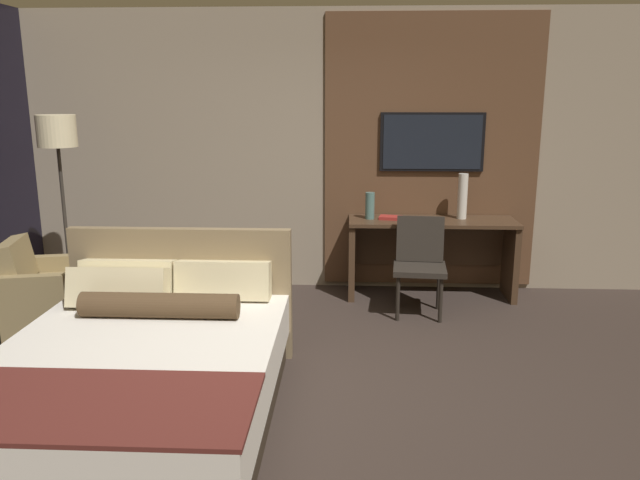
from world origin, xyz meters
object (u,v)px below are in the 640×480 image
at_px(tv, 432,142).
at_px(desk_chair, 420,257).
at_px(floor_lamp, 58,148).
at_px(vase_tall, 462,196).
at_px(desk, 431,245).
at_px(book, 391,218).
at_px(armchair_by_window, 52,298).
at_px(vase_short, 370,206).
at_px(bed, 141,374).

relative_size(tv, desk_chair, 1.16).
distance_m(desk_chair, floor_lamp, 3.39).
bearing_deg(vase_tall, desk_chair, -130.60).
relative_size(desk, desk_chair, 1.84).
distance_m(vase_tall, book, 0.73).
xyz_separation_m(tv, desk_chair, (-0.16, -0.72, -0.99)).
bearing_deg(armchair_by_window, vase_tall, -85.23).
distance_m(tv, desk_chair, 1.23).
relative_size(vase_short, book, 1.07).
relative_size(floor_lamp, book, 7.39).
bearing_deg(book, desk_chair, -62.76).
distance_m(desk, armchair_by_window, 3.53).
height_order(bed, armchair_by_window, bed).
relative_size(bed, floor_lamp, 1.22).
bearing_deg(vase_short, tv, 21.37).
bearing_deg(book, bed, -123.48).
bearing_deg(book, tv, 31.49).
bearing_deg(desk_chair, floor_lamp, -173.11).
height_order(floor_lamp, vase_tall, floor_lamp).
bearing_deg(bed, tv, 53.21).
height_order(tv, book, tv).
bearing_deg(vase_tall, tv, 147.32).
relative_size(bed, desk, 1.35).
bearing_deg(desk, vase_tall, 6.13).
relative_size(desk, vase_tall, 3.66).
height_order(desk_chair, vase_short, vase_short).
distance_m(bed, vase_tall, 3.59).
xyz_separation_m(desk_chair, vase_short, (-0.45, 0.48, 0.39)).
distance_m(desk, floor_lamp, 3.59).
xyz_separation_m(desk, tv, (0.00, 0.22, 0.99)).
height_order(vase_tall, vase_short, vase_tall).
distance_m(tv, floor_lamp, 3.50).
xyz_separation_m(tv, vase_short, (-0.61, -0.24, -0.60)).
distance_m(tv, vase_short, 0.89).
xyz_separation_m(floor_lamp, book, (2.99, 0.58, -0.72)).
bearing_deg(vase_tall, book, -175.07).
distance_m(bed, desk, 3.32).
xyz_separation_m(desk, book, (-0.40, -0.03, 0.28)).
bearing_deg(armchair_by_window, tv, -80.98).
distance_m(desk, desk_chair, 0.53).
relative_size(armchair_by_window, book, 3.55).
bearing_deg(vase_short, floor_lamp, -168.02).
height_order(desk_chair, book, desk_chair).
bearing_deg(vase_short, vase_tall, 3.25).
bearing_deg(armchair_by_window, floor_lamp, -6.51).
xyz_separation_m(desk_chair, vase_tall, (0.45, 0.53, 0.48)).
distance_m(armchair_by_window, book, 3.17).
bearing_deg(bed, vase_short, 59.96).
bearing_deg(bed, vase_tall, 47.56).
height_order(armchair_by_window, floor_lamp, floor_lamp).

